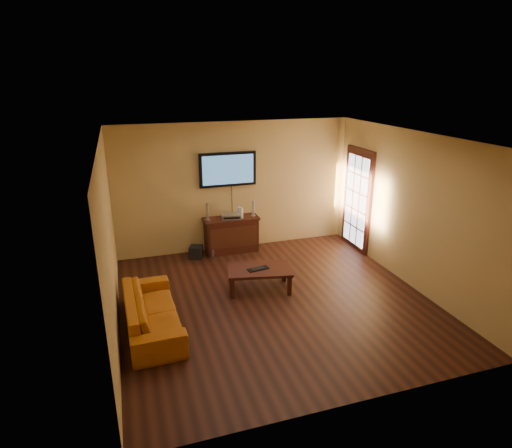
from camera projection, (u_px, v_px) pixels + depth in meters
name	position (u px, v px, depth m)	size (l,w,h in m)	color
ground_plane	(275.00, 300.00, 7.16)	(5.00, 5.00, 0.00)	black
room_walls	(264.00, 194.00, 7.16)	(5.00, 5.00, 5.00)	tan
french_door	(357.00, 201.00, 9.04)	(0.07, 1.02, 2.22)	black
media_console	(231.00, 235.00, 9.03)	(1.16, 0.44, 0.75)	black
television	(228.00, 169.00, 8.74)	(1.19, 0.08, 0.70)	black
coffee_table	(259.00, 271.00, 7.42)	(1.20, 0.86, 0.40)	black
sofa	(151.00, 306.00, 6.27)	(1.89, 0.55, 0.74)	#AE5C13
speaker_left	(208.00, 212.00, 8.72)	(0.10, 0.10, 0.36)	silver
speaker_right	(253.00, 209.00, 8.99)	(0.09, 0.09, 0.34)	silver
av_receiver	(231.00, 216.00, 8.88)	(0.39, 0.28, 0.09)	silver
game_console	(240.00, 212.00, 8.89)	(0.05, 0.16, 0.22)	white
subwoofer	(196.00, 252.00, 8.79)	(0.25, 0.25, 0.25)	black
bottle	(213.00, 254.00, 8.76)	(0.07, 0.07, 0.19)	white
keyboard	(258.00, 269.00, 7.37)	(0.39, 0.20, 0.02)	black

